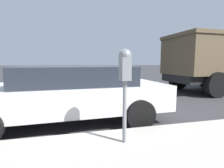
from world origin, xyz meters
The scene contains 3 objects.
ground_plane centered at (0.00, 0.00, 0.00)m, with size 220.00×220.00×0.00m, color #333335.
parking_meter centered at (-2.73, -0.25, 1.27)m, with size 0.21×0.19×1.44m.
car_white centered at (-1.02, 0.53, 0.72)m, with size 2.18×4.64×1.32m.
Camera 1 is at (-5.20, 0.57, 1.40)m, focal length 28.00 mm.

